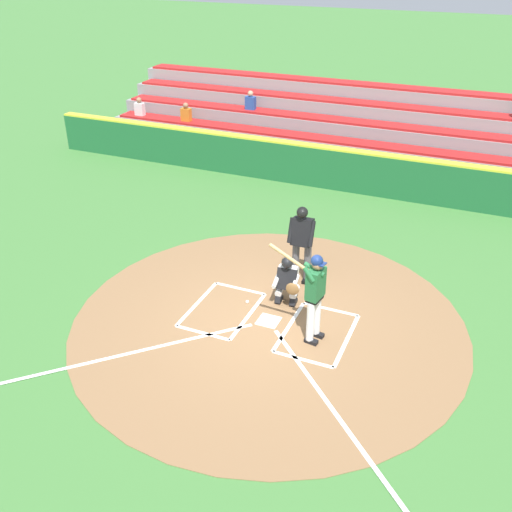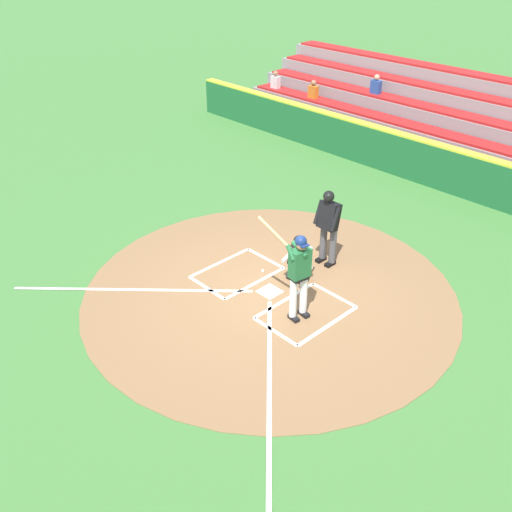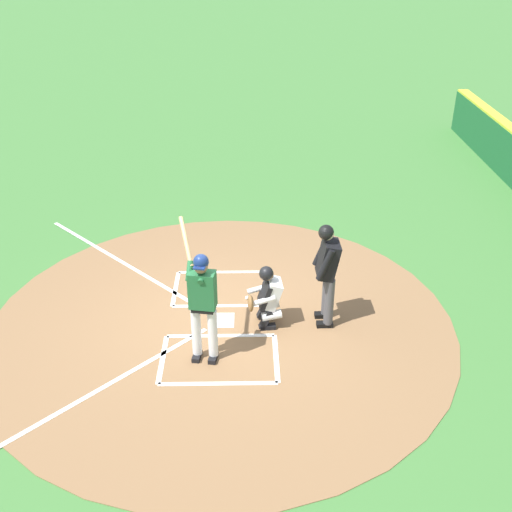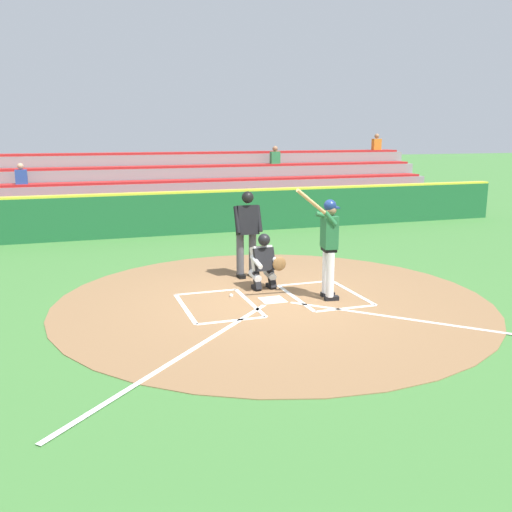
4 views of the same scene
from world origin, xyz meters
name	(u,v)px [view 1 (image 1 of 4)]	position (x,y,z in m)	size (l,w,h in m)	color
ground_plane	(268,321)	(0.00, 0.00, 0.00)	(120.00, 120.00, 0.00)	#427A38
dirt_circle	(268,321)	(0.00, 0.00, 0.01)	(8.00, 8.00, 0.01)	olive
home_plate_and_chalk	(251,345)	(0.00, 0.88, 0.01)	(7.93, 4.91, 0.01)	white
batter	(314,292)	(-1.01, 0.23, 1.10)	(1.02, 0.60, 2.13)	white
catcher	(287,280)	(-0.11, -0.78, 0.59)	(0.62, 0.61, 1.13)	black
plate_umpire	(302,239)	(-0.06, -1.77, 1.08)	(0.58, 0.41, 1.86)	#4C4C51
baseball	(247,302)	(0.67, -0.45, 0.04)	(0.07, 0.07, 0.07)	white
backstop_wall	(361,172)	(0.00, -7.50, 0.65)	(22.00, 0.36, 1.31)	#1E6033
bleacher_stand	(385,136)	(0.00, -10.76, 0.85)	(20.00, 4.25, 3.00)	gray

